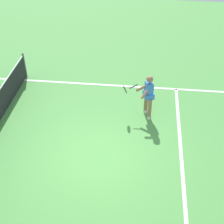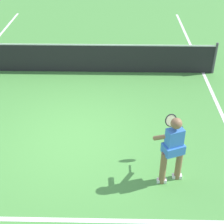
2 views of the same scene
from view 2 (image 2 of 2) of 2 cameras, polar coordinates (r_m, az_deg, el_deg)
ground_plane at (r=8.31m, az=-6.50°, el=-4.23°), size 28.03×28.03×0.00m
service_line_marking at (r=6.55m, az=-9.14°, el=-17.59°), size 7.76×0.10×0.01m
court_net at (r=11.10m, az=-4.52°, el=9.09°), size 8.44×0.08×1.04m
tennis_player at (r=6.72m, az=10.26°, el=-5.90°), size 0.67×1.11×1.55m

